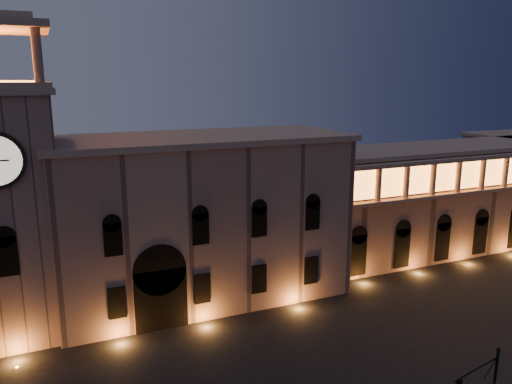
# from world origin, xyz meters

# --- Properties ---
(government_building) EXTENTS (30.80, 12.80, 17.60)m
(government_building) POSITION_xyz_m (-2.08, 21.93, 8.77)
(government_building) COLOR #8F6A5D
(government_building) RESTS_ON ground
(clock_tower) EXTENTS (9.80, 9.80, 32.40)m
(clock_tower) POSITION_xyz_m (-20.50, 20.98, 12.50)
(clock_tower) COLOR #8F6A5D
(clock_tower) RESTS_ON ground
(colonnade_wing) EXTENTS (40.60, 11.50, 14.50)m
(colonnade_wing) POSITION_xyz_m (32.00, 23.92, 7.33)
(colonnade_wing) COLOR #8A6558
(colonnade_wing) RESTS_ON ground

